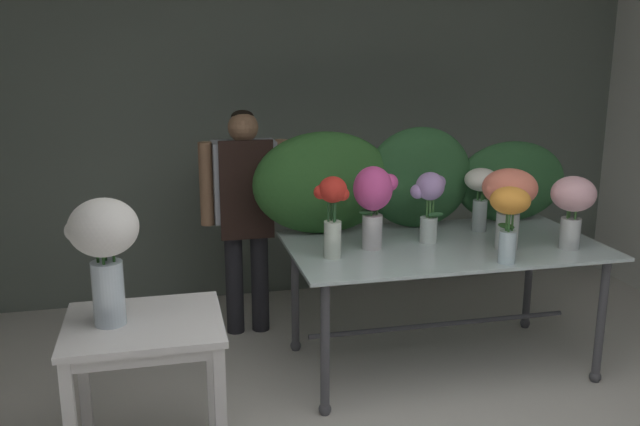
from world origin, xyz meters
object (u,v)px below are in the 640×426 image
at_px(florist, 245,199).
at_px(vase_sunset_peonies, 510,212).
at_px(vase_ivory_roses, 481,189).
at_px(vase_white_roses_tall, 104,245).
at_px(vase_lilac_freesia, 429,199).
at_px(vase_fuchsia_hydrangea, 374,198).
at_px(display_table_glass, 443,261).
at_px(side_table_white, 145,343).
at_px(vase_coral_snapdragons, 509,196).
at_px(vase_scarlet_stock, 332,210).
at_px(vase_blush_carnations, 573,202).

height_order(florist, vase_sunset_peonies, florist).
relative_size(florist, vase_ivory_roses, 3.80).
bearing_deg(vase_white_roses_tall, vase_lilac_freesia, 23.32).
bearing_deg(vase_ivory_roses, vase_sunset_peonies, -102.88).
height_order(vase_fuchsia_hydrangea, vase_ivory_roses, vase_fuchsia_hydrangea).
distance_m(display_table_glass, vase_fuchsia_hydrangea, 0.60).
bearing_deg(florist, display_table_glass, -36.11).
xyz_separation_m(display_table_glass, florist, (-1.08, 0.79, 0.26)).
bearing_deg(side_table_white, florist, 66.91).
height_order(vase_ivory_roses, vase_coral_snapdragons, vase_coral_snapdragons).
bearing_deg(vase_white_roses_tall, vase_ivory_roses, 23.16).
bearing_deg(vase_lilac_freesia, florist, 143.38).
height_order(vase_sunset_peonies, vase_ivory_roses, vase_sunset_peonies).
distance_m(vase_lilac_freesia, vase_white_roses_tall, 1.95).
bearing_deg(vase_sunset_peonies, vase_scarlet_stock, 161.29).
relative_size(vase_scarlet_stock, vase_sunset_peonies, 1.09).
bearing_deg(display_table_glass, vase_ivory_roses, 33.09).
height_order(vase_sunset_peonies, vase_white_roses_tall, vase_white_roses_tall).
height_order(side_table_white, vase_lilac_freesia, vase_lilac_freesia).
bearing_deg(vase_scarlet_stock, vase_sunset_peonies, -18.71).
height_order(side_table_white, vase_ivory_roses, vase_ivory_roses).
height_order(side_table_white, vase_coral_snapdragons, vase_coral_snapdragons).
relative_size(side_table_white, vase_lilac_freesia, 1.77).
distance_m(side_table_white, vase_lilac_freesia, 1.86).
relative_size(vase_fuchsia_hydrangea, vase_white_roses_tall, 0.86).
xyz_separation_m(vase_lilac_freesia, vase_blush_carnations, (0.75, -0.31, 0.02)).
relative_size(vase_blush_carnations, vase_ivory_roses, 1.06).
bearing_deg(side_table_white, vase_scarlet_stock, 30.83).
bearing_deg(vase_fuchsia_hydrangea, vase_blush_carnations, -13.07).
xyz_separation_m(vase_fuchsia_hydrangea, vase_coral_snapdragons, (0.76, -0.18, 0.01)).
bearing_deg(vase_coral_snapdragons, florist, 145.27).
distance_m(vase_fuchsia_hydrangea, vase_blush_carnations, 1.14).
height_order(display_table_glass, vase_blush_carnations, vase_blush_carnations).
height_order(vase_scarlet_stock, vase_sunset_peonies, vase_scarlet_stock).
height_order(display_table_glass, florist, florist).
xyz_separation_m(vase_sunset_peonies, vase_coral_snapdragons, (0.13, 0.24, 0.03)).
bearing_deg(side_table_white, display_table_glass, 22.75).
relative_size(vase_fuchsia_hydrangea, vase_coral_snapdragons, 1.03).
bearing_deg(vase_blush_carnations, florist, 149.08).
bearing_deg(vase_ivory_roses, vase_fuchsia_hydrangea, -164.17).
xyz_separation_m(florist, vase_fuchsia_hydrangea, (0.64, -0.79, 0.15)).
bearing_deg(vase_fuchsia_hydrangea, vase_white_roses_tall, -153.17).
xyz_separation_m(vase_sunset_peonies, vase_white_roses_tall, (-2.06, -0.30, 0.04)).
bearing_deg(vase_sunset_peonies, florist, 136.32).
relative_size(display_table_glass, vase_scarlet_stock, 4.02).
relative_size(florist, vase_coral_snapdragons, 3.25).
xyz_separation_m(vase_scarlet_stock, vase_sunset_peonies, (0.90, -0.31, 0.01)).
bearing_deg(vase_fuchsia_hydrangea, display_table_glass, 0.27).
bearing_deg(vase_scarlet_stock, vase_ivory_roses, 17.80).
xyz_separation_m(florist, vase_lilac_freesia, (1.00, -0.75, 0.11)).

